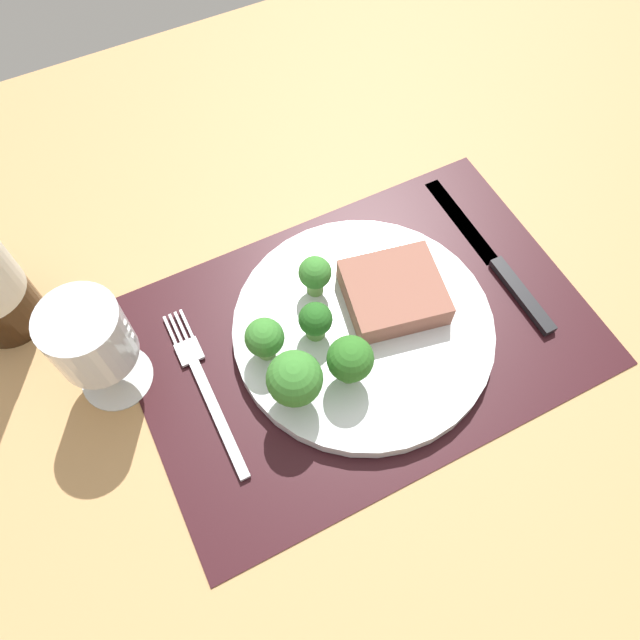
{
  "coord_description": "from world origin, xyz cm",
  "views": [
    {
      "loc": [
        -16.97,
        -23.89,
        55.53
      ],
      "look_at": [
        -3.67,
        2.44,
        1.9
      ],
      "focal_mm": 34.08,
      "sensor_mm": 36.0,
      "label": 1
    }
  ],
  "objects_px": {
    "plate": "(363,328)",
    "knife": "(498,264)",
    "steak": "(393,292)",
    "wine_glass": "(91,341)",
    "fork": "(205,388)"
  },
  "relations": [
    {
      "from": "plate",
      "to": "wine_glass",
      "type": "bearing_deg",
      "value": 164.78
    },
    {
      "from": "knife",
      "to": "wine_glass",
      "type": "relative_size",
      "value": 1.87
    },
    {
      "from": "steak",
      "to": "fork",
      "type": "xyz_separation_m",
      "value": [
        -0.21,
        0.0,
        -0.03
      ]
    },
    {
      "from": "plate",
      "to": "knife",
      "type": "relative_size",
      "value": 1.15
    },
    {
      "from": "wine_glass",
      "to": "plate",
      "type": "bearing_deg",
      "value": -15.22
    },
    {
      "from": "knife",
      "to": "wine_glass",
      "type": "bearing_deg",
      "value": 172.07
    },
    {
      "from": "plate",
      "to": "steak",
      "type": "xyz_separation_m",
      "value": [
        0.04,
        0.01,
        0.02
      ]
    },
    {
      "from": "wine_glass",
      "to": "steak",
      "type": "bearing_deg",
      "value": -10.61
    },
    {
      "from": "plate",
      "to": "steak",
      "type": "distance_m",
      "value": 0.05
    },
    {
      "from": "plate",
      "to": "fork",
      "type": "bearing_deg",
      "value": 175.14
    },
    {
      "from": "steak",
      "to": "wine_glass",
      "type": "bearing_deg",
      "value": 169.39
    },
    {
      "from": "steak",
      "to": "wine_glass",
      "type": "xyz_separation_m",
      "value": [
        -0.28,
        0.05,
        0.05
      ]
    },
    {
      "from": "fork",
      "to": "steak",
      "type": "bearing_deg",
      "value": -0.43
    },
    {
      "from": "plate",
      "to": "wine_glass",
      "type": "relative_size",
      "value": 2.15
    },
    {
      "from": "plate",
      "to": "knife",
      "type": "xyz_separation_m",
      "value": [
        0.17,
        0.01,
        -0.0
      ]
    }
  ]
}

